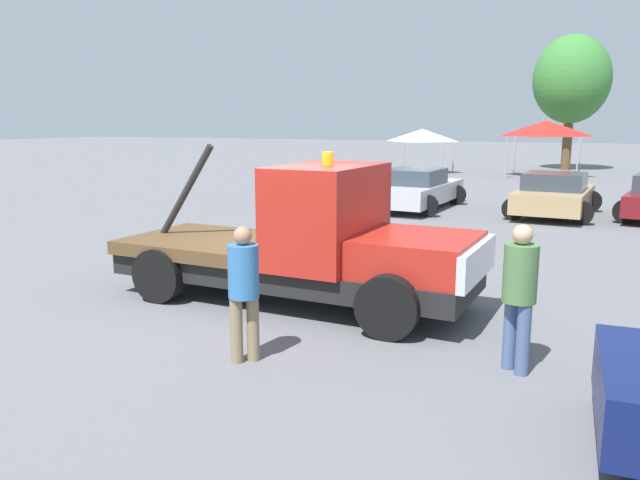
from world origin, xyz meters
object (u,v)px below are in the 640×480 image
Objects in this scene: parked_car_skyblue at (344,183)px; tow_truck at (312,246)px; parked_car_silver at (416,189)px; canopy_tent_white at (422,135)px; person_near_truck at (519,288)px; tree_left at (572,80)px; parked_car_tan at (554,195)px; canopy_tent_red at (546,128)px; person_at_hood at (244,285)px.

tow_truck is at bearing -165.15° from parked_car_skyblue.
parked_car_silver is at bearing -114.71° from parked_car_skyblue.
parked_car_skyblue is 1.64× the size of canopy_tent_white.
parked_car_skyblue is at bearing -110.82° from person_near_truck.
person_near_truck reaches higher than parked_car_silver.
tow_truck is at bearing -78.55° from canopy_tent_white.
tree_left reaches higher than person_near_truck.
tree_left is (6.59, 18.85, 4.57)m from parked_car_skyblue.
tow_truck is at bearing -93.79° from tree_left.
canopy_tent_red reaches higher than parked_car_tan.
person_at_hood is 0.49× the size of canopy_tent_red.
canopy_tent_red is (-1.53, 14.16, 1.84)m from parked_car_tan.
parked_car_skyblue is at bearing 153.75° from person_at_hood.
person_near_truck is at bearing -87.81° from tree_left.
tree_left is (0.78, 5.57, 2.73)m from canopy_tent_red.
tow_truck is at bearing 170.07° from parked_car_tan.
canopy_tent_white reaches higher than parked_car_silver.
tow_truck reaches higher than canopy_tent_white.
tow_truck is 2.01× the size of canopy_tent_white.
tree_left reaches higher than canopy_tent_red.
person_near_truck is 27.34m from canopy_tent_red.
parked_car_skyblue is 13.18m from canopy_tent_white.
parked_car_skyblue is 20.48m from tree_left.
person_near_truck reaches higher than person_at_hood.
tree_left is (3.58, 19.92, 4.57)m from parked_car_silver.
tree_left is at bearing -24.41° from parked_car_skyblue.
canopy_tent_white is at bearing -178.28° from canopy_tent_red.
parked_car_skyblue is at bearing -87.17° from canopy_tent_white.
person_at_hood is at bearing -93.02° from tree_left.
tow_truck is 3.60× the size of person_at_hood.
tree_left reaches higher than canopy_tent_white.
parked_car_skyblue is 1.01× the size of parked_car_silver.
person_near_truck is at bearing -85.71° from canopy_tent_red.
parked_car_silver is 1.63× the size of canopy_tent_white.
person_at_hood is at bearing 173.57° from parked_car_tan.
parked_car_silver is at bearing -119.59° from person_near_truck.
person_near_truck is 13.08m from parked_car_tan.
tow_truck is 3.65m from person_near_truck.
canopy_tent_red is at bearing -98.02° from tree_left.
parked_car_skyblue is (-7.85, 13.95, -0.36)m from person_near_truck.
canopy_tent_white reaches higher than parked_car_tan.
tree_left is (-1.26, 32.79, 4.21)m from person_near_truck.
tree_left is at bearing 88.31° from tow_truck.
parked_car_skyblue is 7.39m from parked_car_tan.
parked_car_tan is at bearing -83.85° from canopy_tent_red.
tree_left reaches higher than parked_car_silver.
canopy_tent_white is 6.47m from canopy_tent_red.
parked_car_skyblue is 1.43× the size of canopy_tent_red.
parked_car_silver is 1.11× the size of parked_car_tan.
parked_car_skyblue is at bearing -109.28° from tree_left.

